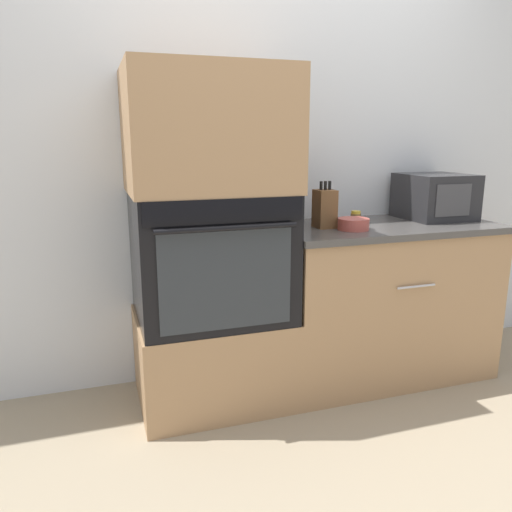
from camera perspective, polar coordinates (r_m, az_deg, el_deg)
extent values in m
plane|color=gray|center=(2.61, 5.33, -17.49)|extent=(12.00, 12.00, 0.00)
cube|color=silver|center=(2.83, 0.71, 11.62)|extent=(8.00, 0.05, 2.50)
cube|color=#A87F56|center=(2.65, -4.93, -11.40)|extent=(0.76, 0.60, 0.46)
cube|color=black|center=(2.47, -5.18, 0.08)|extent=(0.73, 0.59, 0.63)
cube|color=black|center=(2.14, -3.49, 5.12)|extent=(0.71, 0.01, 0.11)
cube|color=orange|center=(2.14, -3.47, 5.11)|extent=(0.09, 0.00, 0.03)
cube|color=#282D33|center=(2.20, -3.38, -2.70)|extent=(0.60, 0.01, 0.46)
cylinder|color=black|center=(2.12, -3.25, 3.18)|extent=(0.62, 0.02, 0.02)
cube|color=#A87F56|center=(2.41, -5.48, 14.04)|extent=(0.76, 0.60, 0.57)
cube|color=#A87F56|center=(2.94, 14.05, -5.18)|extent=(1.21, 0.60, 0.84)
cube|color=#474442|center=(2.84, 14.54, 3.24)|extent=(1.23, 0.63, 0.03)
cylinder|color=#B7B7BC|center=(2.64, 17.85, -3.34)|extent=(0.22, 0.01, 0.01)
cube|color=#232326|center=(3.09, 19.74, 6.43)|extent=(0.36, 0.37, 0.26)
cube|color=#3D3D3F|center=(2.93, 21.63, 5.94)|extent=(0.22, 0.01, 0.18)
cube|color=brown|center=(2.64, 7.85, 5.37)|extent=(0.10, 0.11, 0.20)
cylinder|color=black|center=(2.61, 7.45, 7.98)|extent=(0.02, 0.02, 0.04)
cylinder|color=black|center=(2.63, 7.94, 7.99)|extent=(0.02, 0.02, 0.04)
cylinder|color=black|center=(2.64, 8.42, 7.99)|extent=(0.02, 0.02, 0.04)
cylinder|color=#B24C42|center=(2.61, 11.07, 3.61)|extent=(0.16, 0.16, 0.06)
cylinder|color=brown|center=(2.84, 8.71, 4.74)|extent=(0.04, 0.04, 0.08)
cylinder|color=gold|center=(2.84, 8.75, 5.81)|extent=(0.04, 0.04, 0.02)
cylinder|color=brown|center=(2.83, 11.32, 4.26)|extent=(0.06, 0.06, 0.05)
cylinder|color=gold|center=(2.82, 11.35, 4.92)|extent=(0.05, 0.05, 0.01)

